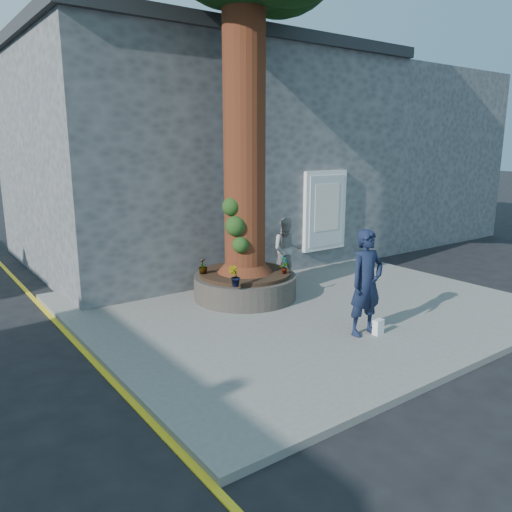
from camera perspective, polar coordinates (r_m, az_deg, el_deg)
ground at (r=9.43m, az=1.74°, el=-9.23°), size 120.00×120.00×0.00m
pavement at (r=11.03m, az=4.75°, el=-5.63°), size 9.00×8.00×0.12m
yellow_line at (r=8.96m, az=-18.38°, el=-11.11°), size 0.10×30.00×0.01m
stone_shop at (r=16.15m, az=-6.96°, el=11.34°), size 10.30×8.30×6.30m
neighbour_shop at (r=21.24m, az=12.61°, el=11.02°), size 6.00×8.00×6.00m
planter at (r=11.27m, az=-1.24°, el=-3.31°), size 2.30×2.30×0.60m
man at (r=9.16m, az=12.50°, el=-3.01°), size 0.74×0.52×1.94m
woman at (r=12.62m, az=3.56°, el=0.75°), size 0.98×0.94×1.59m
shopping_bag at (r=9.45m, az=13.79°, el=-7.88°), size 0.21×0.14×0.28m
plant_a at (r=10.97m, az=3.25°, el=-1.00°), size 0.25×0.20×0.41m
plant_b at (r=10.00m, az=-2.48°, el=-2.32°), size 0.32×0.33×0.42m
plant_c at (r=11.04m, az=-6.09°, el=-1.13°), size 0.26×0.26×0.35m
plant_d at (r=10.86m, az=-2.14°, el=-1.43°), size 0.36×0.36×0.30m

